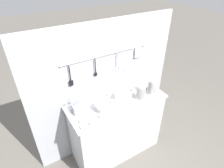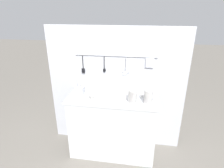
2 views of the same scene
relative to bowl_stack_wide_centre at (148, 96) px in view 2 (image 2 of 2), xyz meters
The scene contains 18 objects.
ground_plane 1.18m from the bowl_stack_wide_centre, 168.66° to the left, with size 20.00×20.00×0.00m, color #666059.
counter 0.77m from the bowl_stack_wide_centre, 168.66° to the left, with size 1.30×0.52×0.96m.
back_wall 0.63m from the bowl_stack_wide_centre, 141.25° to the left, with size 2.10×0.11×1.92m.
bowl_stack_wide_centre is the anchor object (origin of this frame).
bowl_stack_nested_right 0.74m from the bowl_stack_wide_centre, behind, with size 0.17×0.17×0.09m.
bowl_stack_short_front 0.20m from the bowl_stack_wide_centre, behind, with size 0.12×0.12×0.22m.
plate_stack 0.41m from the bowl_stack_wide_centre, 165.87° to the left, with size 0.22×0.22×0.10m.
steel_mixing_bowl 0.18m from the bowl_stack_wide_centre, 79.52° to the left, with size 0.13×0.13×0.03m.
cutlery_caddy 1.01m from the bowl_stack_wide_centre, behind, with size 0.13×0.13×0.26m.
cup_centre 1.07m from the bowl_stack_wide_centre, behind, with size 0.05×0.05×0.04m.
cup_back_right 0.96m from the bowl_stack_wide_centre, behind, with size 0.05×0.05×0.04m.
cup_edge_near 1.03m from the bowl_stack_wide_centre, behind, with size 0.05×0.05×0.04m.
cup_by_caddy 0.28m from the bowl_stack_wide_centre, 136.71° to the left, with size 0.05×0.05×0.04m.
cup_front_right 0.57m from the bowl_stack_wide_centre, behind, with size 0.05×0.05×0.04m.
cup_back_left 0.24m from the bowl_stack_wide_centre, 111.56° to the left, with size 0.05×0.05×0.04m.
cup_front_left 0.58m from the bowl_stack_wide_centre, 155.80° to the left, with size 0.05×0.05×0.04m.
cup_edge_far 0.69m from the bowl_stack_wide_centre, 164.39° to the left, with size 0.05×0.05×0.04m.
cup_mid_row 0.82m from the bowl_stack_wide_centre, behind, with size 0.05×0.05×0.04m.
Camera 2 is at (0.36, -2.35, 2.15)m, focal length 30.00 mm.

